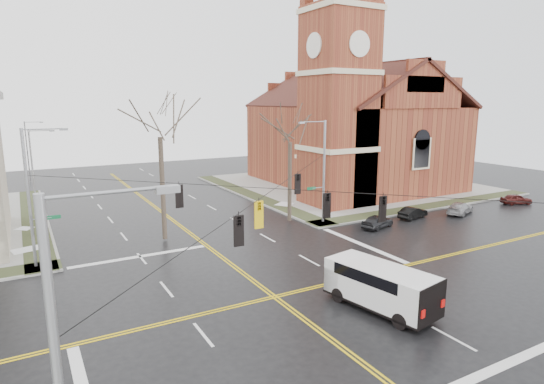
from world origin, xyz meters
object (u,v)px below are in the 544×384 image
parked_car_b (413,213)px  parked_car_c (460,208)px  streetlight_north_b (28,149)px  tree_ne (290,137)px  cargo_van (377,283)px  tree_nw_near (160,130)px  church (349,120)px  signal_pole_nw (31,194)px  streetlight_north_a (34,168)px  parked_car_d (516,199)px  parked_car_a (377,221)px  signal_pole_ne (322,169)px

parked_car_b → parked_car_c: (5.32, -0.95, 0.03)m
streetlight_north_b → tree_ne: size_ratio=0.75×
tree_ne → cargo_van: bearing=-106.3°
streetlight_north_b → tree_nw_near: tree_nw_near is taller
church → parked_car_b: church is taller
signal_pole_nw → tree_ne: (20.38, 1.78, 2.75)m
parked_car_c → parked_car_b: bearing=59.0°
cargo_van → parked_car_c: bearing=17.7°
streetlight_north_a → parked_car_d: 49.09m
cargo_van → parked_car_d: 31.92m
parked_car_a → parked_car_d: parked_car_a is taller
parked_car_b → parked_car_d: size_ratio=1.03×
signal_pole_ne → parked_car_a: bearing=-46.9°
parked_car_b → church: bearing=-28.0°
parked_car_c → parked_car_d: size_ratio=1.23×
church → parked_car_a: (-10.08, -16.87, -7.85)m
signal_pole_nw → parked_car_c: (36.43, -3.69, -4.38)m
streetlight_north_a → parked_car_a: (25.34, -20.09, -3.88)m
signal_pole_ne → tree_ne: bearing=141.8°
church → parked_car_c: 18.70m
signal_pole_nw → streetlight_north_a: 16.52m
signal_pole_nw → parked_car_c: signal_pole_nw is taller
parked_car_a → parked_car_b: size_ratio=1.05×
parked_car_c → tree_nw_near: (-27.48, 5.51, 8.07)m
streetlight_north_b → parked_car_c: size_ratio=2.02×
parked_car_d → tree_nw_near: size_ratio=0.27×
streetlight_north_a → parked_car_b: size_ratio=2.43×
signal_pole_ne → tree_nw_near: tree_nw_near is taller
streetlight_north_b → signal_pole_nw: bearing=-91.0°
signal_pole_nw → cargo_van: (15.41, -15.24, -3.59)m
cargo_van → parked_car_a: 15.76m
streetlight_north_b → cargo_van: bearing=-74.1°
church → cargo_van: church is taller
streetlight_north_a → parked_car_b: streetlight_north_a is taller
streetlight_north_b → parked_car_a: (25.34, -40.09, -3.88)m
signal_pole_ne → tree_ne: size_ratio=0.85×
parked_car_c → signal_pole_nw: bearing=63.3°
church → parked_car_b: size_ratio=8.35×
tree_ne → church: bearing=36.2°
streetlight_north_b → signal_pole_ne: bearing=-58.9°
signal_pole_nw → streetlight_north_b: size_ratio=1.12×
signal_pole_nw → streetlight_north_a: (0.67, 16.50, -0.48)m
church → parked_car_c: (0.34, -16.97, -7.86)m
parked_car_a → parked_car_d: size_ratio=1.07×
church → parked_car_a: church is taller
cargo_van → parked_car_a: bearing=36.6°
signal_pole_ne → parked_car_c: (13.79, -3.69, -4.38)m
parked_car_a → streetlight_north_b: bearing=16.4°
parked_car_c → parked_car_d: bearing=-111.5°
church → signal_pole_nw: 38.61m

